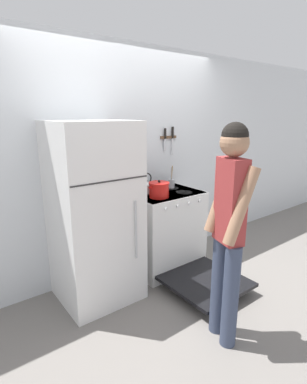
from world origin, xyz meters
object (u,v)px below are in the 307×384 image
object	(u,v)px
stove_range	(167,232)
dutch_oven_pot	(159,190)
refrigerator	(95,214)
tea_kettle	(147,187)
utensil_jar	(171,183)
person	(229,224)

from	to	relation	value
stove_range	dutch_oven_pot	distance (m)	0.59
refrigerator	tea_kettle	world-z (taller)	refrigerator
tea_kettle	utensil_jar	distance (m)	0.37
refrigerator	utensil_jar	bearing A→B (deg)	8.86
stove_range	tea_kettle	distance (m)	0.59
dutch_oven_pot	person	size ratio (longest dim) A/B	0.15
utensil_jar	dutch_oven_pot	bearing A→B (deg)	-147.28
refrigerator	person	size ratio (longest dim) A/B	1.00
refrigerator	dutch_oven_pot	bearing A→B (deg)	-5.84
tea_kettle	person	size ratio (longest dim) A/B	0.13
dutch_oven_pot	person	bearing A→B (deg)	-99.91
person	tea_kettle	bearing A→B (deg)	8.38
tea_kettle	person	xyz separation A→B (m)	(-0.21, -1.34, -0.00)
stove_range	person	world-z (taller)	person
tea_kettle	utensil_jar	bearing A→B (deg)	0.82
dutch_oven_pot	tea_kettle	bearing A→B (deg)	86.65
refrigerator	stove_range	world-z (taller)	refrigerator
stove_range	utensil_jar	bearing A→B (deg)	39.39
dutch_oven_pot	tea_kettle	world-z (taller)	tea_kettle
dutch_oven_pot	refrigerator	bearing A→B (deg)	174.16
dutch_oven_pot	tea_kettle	size ratio (longest dim) A/B	1.16
refrigerator	tea_kettle	size ratio (longest dim) A/B	7.61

